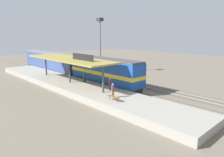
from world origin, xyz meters
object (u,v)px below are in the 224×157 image
(passenger_carriage_single, at_px, (51,62))
(person_boarding, at_px, (110,83))
(person_waiting, at_px, (84,76))
(light_mast, at_px, (100,34))
(platform_bench, at_px, (113,97))
(locomotive, at_px, (105,72))
(person_walking, at_px, (113,90))

(passenger_carriage_single, distance_m, person_boarding, 22.99)
(person_waiting, xyz_separation_m, person_boarding, (-0.41, -6.38, 0.00))
(light_mast, height_order, person_waiting, light_mast)
(person_waiting, relative_size, person_boarding, 1.00)
(light_mast, bearing_deg, person_boarding, -126.43)
(passenger_carriage_single, height_order, light_mast, light_mast)
(person_waiting, bearing_deg, platform_bench, -107.62)
(platform_bench, height_order, locomotive, locomotive)
(locomotive, relative_size, person_walking, 8.44)
(platform_bench, height_order, passenger_carriage_single, passenger_carriage_single)
(locomotive, relative_size, person_waiting, 8.44)
(passenger_carriage_single, height_order, person_walking, passenger_carriage_single)
(person_walking, bearing_deg, platform_bench, -130.50)
(person_boarding, bearing_deg, person_waiting, 86.28)
(locomotive, distance_m, person_waiting, 3.32)
(locomotive, xyz_separation_m, light_mast, (7.80, 10.23, 5.99))
(light_mast, bearing_deg, locomotive, -127.31)
(platform_bench, distance_m, passenger_carriage_single, 27.00)
(passenger_carriage_single, bearing_deg, platform_bench, -102.85)
(light_mast, relative_size, person_walking, 6.84)
(locomotive, height_order, person_walking, locomotive)
(person_walking, bearing_deg, person_boarding, 53.47)
(locomotive, height_order, person_waiting, locomotive)
(platform_bench, xyz_separation_m, locomotive, (6.00, 8.31, 1.07))
(platform_bench, xyz_separation_m, person_walking, (0.80, 0.94, 0.51))
(passenger_carriage_single, distance_m, light_mast, 12.58)
(passenger_carriage_single, distance_m, person_waiting, 16.63)
(locomotive, bearing_deg, person_boarding, -124.45)
(passenger_carriage_single, bearing_deg, person_walking, -101.58)
(light_mast, distance_m, person_waiting, 15.17)
(platform_bench, height_order, light_mast, light_mast)
(platform_bench, distance_m, person_walking, 1.34)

